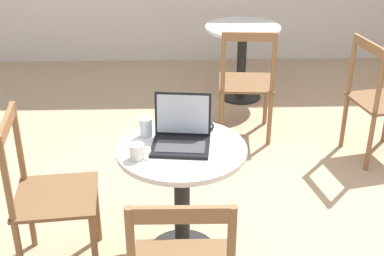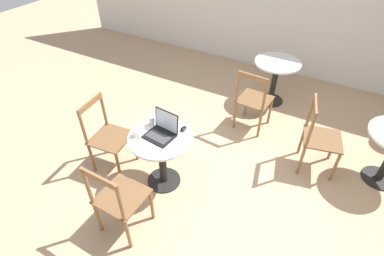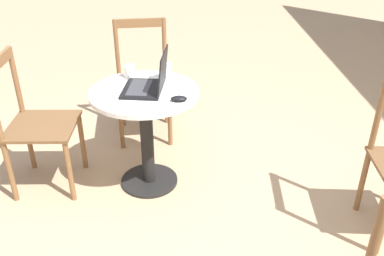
{
  "view_description": "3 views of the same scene",
  "coord_description": "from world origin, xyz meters",
  "px_view_note": "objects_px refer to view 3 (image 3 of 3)",
  "views": [
    {
      "loc": [
        -0.56,
        -2.79,
        2.09
      ],
      "look_at": [
        -0.47,
        0.12,
        0.64
      ],
      "focal_mm": 50.0,
      "sensor_mm": 36.0,
      "label": 1
    },
    {
      "loc": [
        0.94,
        -2.24,
        2.84
      ],
      "look_at": [
        -0.41,
        0.21,
        0.55
      ],
      "focal_mm": 28.0,
      "sensor_mm": 36.0,
      "label": 2
    },
    {
      "loc": [
        1.97,
        -0.02,
        1.84
      ],
      "look_at": [
        -0.22,
        0.03,
        0.62
      ],
      "focal_mm": 40.0,
      "sensor_mm": 36.0,
      "label": 3
    }
  ],
  "objects_px": {
    "drinking_glass": "(166,71)",
    "cafe_table_near": "(146,117)",
    "chair_near_front": "(35,125)",
    "laptop": "(149,83)",
    "mouse": "(179,99)",
    "chair_near_left": "(143,81)",
    "mug": "(129,71)"
  },
  "relations": [
    {
      "from": "chair_near_left",
      "to": "mug",
      "type": "relative_size",
      "value": 8.39
    },
    {
      "from": "chair_near_left",
      "to": "drinking_glass",
      "type": "bearing_deg",
      "value": 21.61
    },
    {
      "from": "chair_near_left",
      "to": "chair_near_front",
      "type": "height_order",
      "value": "same"
    },
    {
      "from": "chair_near_front",
      "to": "laptop",
      "type": "bearing_deg",
      "value": 89.22
    },
    {
      "from": "laptop",
      "to": "drinking_glass",
      "type": "bearing_deg",
      "value": 152.53
    },
    {
      "from": "cafe_table_near",
      "to": "chair_near_left",
      "type": "height_order",
      "value": "chair_near_left"
    },
    {
      "from": "chair_near_front",
      "to": "drinking_glass",
      "type": "relative_size",
      "value": 8.65
    },
    {
      "from": "laptop",
      "to": "mug",
      "type": "distance_m",
      "value": 0.27
    },
    {
      "from": "drinking_glass",
      "to": "cafe_table_near",
      "type": "bearing_deg",
      "value": -34.96
    },
    {
      "from": "mouse",
      "to": "drinking_glass",
      "type": "distance_m",
      "value": 0.37
    },
    {
      "from": "chair_near_front",
      "to": "mouse",
      "type": "xyz_separation_m",
      "value": [
        0.17,
        0.96,
        0.26
      ]
    },
    {
      "from": "mouse",
      "to": "chair_near_front",
      "type": "bearing_deg",
      "value": -100.13
    },
    {
      "from": "mouse",
      "to": "mug",
      "type": "xyz_separation_m",
      "value": [
        -0.39,
        -0.34,
        0.03
      ]
    },
    {
      "from": "drinking_glass",
      "to": "mouse",
      "type": "bearing_deg",
      "value": 13.67
    },
    {
      "from": "cafe_table_near",
      "to": "chair_near_left",
      "type": "distance_m",
      "value": 0.74
    },
    {
      "from": "mouse",
      "to": "chair_near_left",
      "type": "bearing_deg",
      "value": -161.48
    },
    {
      "from": "cafe_table_near",
      "to": "drinking_glass",
      "type": "relative_size",
      "value": 6.55
    },
    {
      "from": "chair_near_left",
      "to": "cafe_table_near",
      "type": "bearing_deg",
      "value": 5.91
    },
    {
      "from": "chair_near_left",
      "to": "mug",
      "type": "distance_m",
      "value": 0.58
    },
    {
      "from": "laptop",
      "to": "mouse",
      "type": "relative_size",
      "value": 3.36
    },
    {
      "from": "cafe_table_near",
      "to": "chair_near_front",
      "type": "xyz_separation_m",
      "value": [
        -0.01,
        -0.74,
        -0.06
      ]
    },
    {
      "from": "cafe_table_near",
      "to": "mouse",
      "type": "relative_size",
      "value": 7.17
    },
    {
      "from": "mouse",
      "to": "mug",
      "type": "height_order",
      "value": "mug"
    },
    {
      "from": "chair_near_front",
      "to": "mug",
      "type": "xyz_separation_m",
      "value": [
        -0.22,
        0.62,
        0.29
      ]
    },
    {
      "from": "mug",
      "to": "drinking_glass",
      "type": "bearing_deg",
      "value": 82.55
    },
    {
      "from": "laptop",
      "to": "drinking_glass",
      "type": "height_order",
      "value": "laptop"
    },
    {
      "from": "drinking_glass",
      "to": "laptop",
      "type": "bearing_deg",
      "value": -27.47
    },
    {
      "from": "chair_near_front",
      "to": "drinking_glass",
      "type": "distance_m",
      "value": 0.94
    },
    {
      "from": "chair_near_left",
      "to": "drinking_glass",
      "type": "relative_size",
      "value": 8.65
    },
    {
      "from": "chair_near_front",
      "to": "mouse",
      "type": "height_order",
      "value": "chair_near_front"
    },
    {
      "from": "chair_near_left",
      "to": "laptop",
      "type": "distance_m",
      "value": 0.8
    },
    {
      "from": "chair_near_left",
      "to": "mouse",
      "type": "height_order",
      "value": "chair_near_left"
    }
  ]
}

